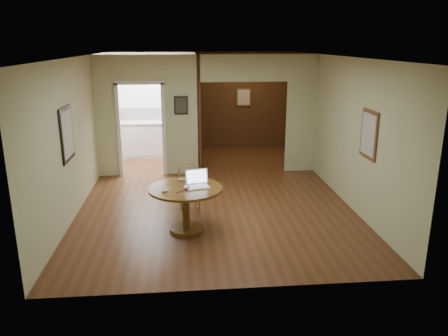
{
  "coord_description": "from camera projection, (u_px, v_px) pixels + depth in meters",
  "views": [
    {
      "loc": [
        -0.55,
        -7.28,
        2.97
      ],
      "look_at": [
        0.11,
        -0.2,
        0.9
      ],
      "focal_mm": 35.0,
      "sensor_mm": 36.0,
      "label": 1
    }
  ],
  "objects": [
    {
      "name": "mouse",
      "position": [
        165.0,
        191.0,
        6.71
      ],
      "size": [
        0.13,
        0.1,
        0.05
      ],
      "primitive_type": "ellipsoid",
      "rotation": [
        0.0,
        0.0,
        0.36
      ],
      "color": "white",
      "rests_on": "dining_table"
    },
    {
      "name": "open_laptop",
      "position": [
        197.0,
        182.0,
        6.97
      ],
      "size": [
        0.41,
        0.39,
        0.26
      ],
      "rotation": [
        0.0,
        0.0,
        0.21
      ],
      "color": "white",
      "rests_on": "dining_table"
    },
    {
      "name": "kitchen_cabinet",
      "position": [
        154.0,
        139.0,
        11.6
      ],
      "size": [
        2.06,
        0.6,
        0.94
      ],
      "color": "white",
      "rests_on": "ground"
    },
    {
      "name": "room_shell",
      "position": [
        187.0,
        115.0,
        10.4
      ],
      "size": [
        5.2,
        7.5,
        5.0
      ],
      "color": "white",
      "rests_on": "ground"
    },
    {
      "name": "wine_glass",
      "position": [
        187.0,
        187.0,
        6.8
      ],
      "size": [
        0.08,
        0.08,
        0.09
      ],
      "primitive_type": null,
      "color": "white",
      "rests_on": "dining_table"
    },
    {
      "name": "chair",
      "position": [
        189.0,
        184.0,
        7.84
      ],
      "size": [
        0.46,
        0.46,
        0.89
      ],
      "rotation": [
        0.0,
        0.0,
        0.26
      ],
      "color": "#A97F3C",
      "rests_on": "ground"
    },
    {
      "name": "dining_table",
      "position": [
        186.0,
        199.0,
        6.98
      ],
      "size": [
        1.18,
        1.18,
        0.74
      ],
      "rotation": [
        0.0,
        0.0,
        0.34
      ],
      "color": "brown",
      "rests_on": "ground"
    },
    {
      "name": "pen",
      "position": [
        180.0,
        192.0,
        6.72
      ],
      "size": [
        0.11,
        0.1,
        0.01
      ],
      "primitive_type": "cylinder",
      "rotation": [
        0.0,
        1.57,
        0.7
      ],
      "color": "#0C1955",
      "rests_on": "dining_table"
    },
    {
      "name": "closed_laptop",
      "position": [
        188.0,
        180.0,
        7.25
      ],
      "size": [
        0.31,
        0.21,
        0.02
      ],
      "primitive_type": "imported",
      "rotation": [
        0.0,
        0.0,
        -0.02
      ],
      "color": "silver",
      "rests_on": "dining_table"
    },
    {
      "name": "floor",
      "position": [
        217.0,
        213.0,
        7.84
      ],
      "size": [
        5.0,
        5.0,
        0.0
      ],
      "primitive_type": "plane",
      "color": "#4F2916",
      "rests_on": "ground"
    },
    {
      "name": "grocery_bag",
      "position": [
        178.0,
        115.0,
        11.48
      ],
      "size": [
        0.37,
        0.35,
        0.31
      ],
      "primitive_type": "ellipsoid",
      "rotation": [
        0.0,
        0.0,
        0.33
      ],
      "color": "beige",
      "rests_on": "kitchen_cabinet"
    }
  ]
}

